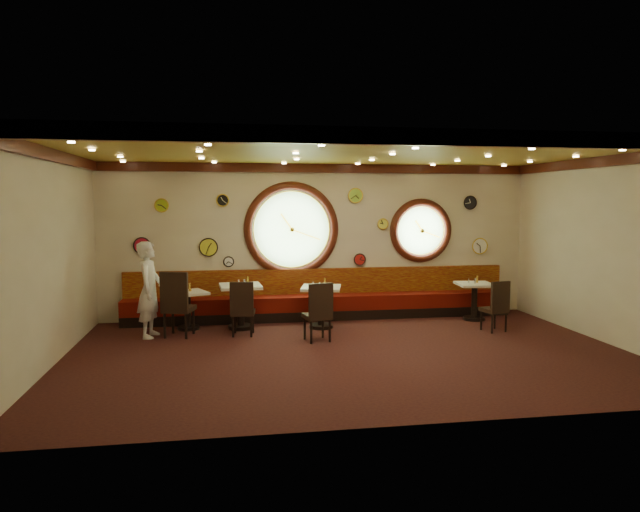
{
  "coord_description": "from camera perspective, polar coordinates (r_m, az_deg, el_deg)",
  "views": [
    {
      "loc": [
        -1.92,
        -8.78,
        2.45
      ],
      "look_at": [
        -0.36,
        0.8,
        1.5
      ],
      "focal_mm": 32.0,
      "sensor_mm": 36.0,
      "label": 1
    }
  ],
  "objects": [
    {
      "name": "wall_clock_8",
      "position": [
        11.89,
        -17.37,
        0.99
      ],
      "size": [
        0.32,
        0.03,
        0.32
      ],
      "primitive_type": "cylinder",
      "rotation": [
        1.57,
        0.0,
        0.0
      ],
      "color": "red",
      "rests_on": "wall_back"
    },
    {
      "name": "wall_clock_0",
      "position": [
        12.98,
        15.68,
        0.96
      ],
      "size": [
        0.34,
        0.03,
        0.34
      ],
      "primitive_type": "cylinder",
      "rotation": [
        1.57,
        0.0,
        0.0
      ],
      "color": "white",
      "rests_on": "wall_back"
    },
    {
      "name": "ceiling",
      "position": [
        9.01,
        3.11,
        10.36
      ],
      "size": [
        9.0,
        6.0,
        0.02
      ],
      "primitive_type": "cube",
      "color": "gold",
      "rests_on": "wall_back"
    },
    {
      "name": "wall_back",
      "position": [
        11.96,
        -0.01,
        1.51
      ],
      "size": [
        9.0,
        0.02,
        3.2
      ],
      "primitive_type": "cube",
      "color": "beige",
      "rests_on": "floor"
    },
    {
      "name": "condiment_a_pepper",
      "position": [
        11.06,
        -13.2,
        -3.26
      ],
      "size": [
        0.04,
        0.04,
        0.1
      ],
      "primitive_type": "cylinder",
      "color": "silver",
      "rests_on": "table_a"
    },
    {
      "name": "condiment_c_bottle",
      "position": [
        11.03,
        0.5,
        -2.6
      ],
      "size": [
        0.05,
        0.05,
        0.15
      ],
      "primitive_type": "cylinder",
      "color": "gold",
      "rests_on": "table_c"
    },
    {
      "name": "condiment_d_pepper",
      "position": [
        12.03,
        15.26,
        -2.41
      ],
      "size": [
        0.04,
        0.04,
        0.11
      ],
      "primitive_type": "cylinder",
      "color": "silver",
      "rests_on": "table_d"
    },
    {
      "name": "table_d",
      "position": [
        12.14,
        15.18,
        -3.94
      ],
      "size": [
        0.76,
        0.76,
        0.76
      ],
      "color": "black",
      "rests_on": "floor"
    },
    {
      "name": "waiter",
      "position": [
        10.64,
        -16.68,
        -3.22
      ],
      "size": [
        0.51,
        0.69,
        1.72
      ],
      "primitive_type": "imported",
      "rotation": [
        0.0,
        0.0,
        1.4
      ],
      "color": "white",
      "rests_on": "floor"
    },
    {
      "name": "wall_clock_6",
      "position": [
        11.78,
        -11.09,
        0.86
      ],
      "size": [
        0.36,
        0.03,
        0.36
      ],
      "primitive_type": "cylinder",
      "rotation": [
        1.57,
        0.0,
        0.0
      ],
      "color": "yellow",
      "rests_on": "wall_back"
    },
    {
      "name": "wall_clock_1",
      "position": [
        11.81,
        -15.56,
        4.9
      ],
      "size": [
        0.26,
        0.03,
        0.26
      ],
      "primitive_type": "cylinder",
      "rotation": [
        1.57,
        0.0,
        0.0
      ],
      "color": "#AFCF29",
      "rests_on": "wall_back"
    },
    {
      "name": "table_c",
      "position": [
        10.98,
        0.1,
        -4.6
      ],
      "size": [
        0.88,
        0.88,
        0.8
      ],
      "color": "black",
      "rests_on": "floor"
    },
    {
      "name": "condiment_b_salt",
      "position": [
        10.98,
        -8.13,
        -2.61
      ],
      "size": [
        0.03,
        0.03,
        0.1
      ],
      "primitive_type": "cylinder",
      "color": "silver",
      "rests_on": "table_b"
    },
    {
      "name": "molding_front",
      "position": [
        6.17,
        9.1,
        11.68
      ],
      "size": [
        9.0,
        0.1,
        0.18
      ],
      "primitive_type": "cube",
      "color": "#3B130A",
      "rests_on": "wall_back"
    },
    {
      "name": "porthole_left_frame",
      "position": [
        11.84,
        -2.86,
        2.68
      ],
      "size": [
        1.98,
        0.18,
        1.98
      ],
      "primitive_type": "torus",
      "rotation": [
        1.57,
        0.0,
        0.0
      ],
      "color": "#3B130A",
      "rests_on": "wall_back"
    },
    {
      "name": "molding_back",
      "position": [
        11.9,
        0.03,
        8.77
      ],
      "size": [
        9.0,
        0.1,
        0.18
      ],
      "primitive_type": "cube",
      "color": "#3B130A",
      "rests_on": "wall_back"
    },
    {
      "name": "table_b",
      "position": [
        11.02,
        -7.94,
        -4.48
      ],
      "size": [
        0.82,
        0.82,
        0.85
      ],
      "color": "black",
      "rests_on": "floor"
    },
    {
      "name": "porthole_left_glass",
      "position": [
        11.86,
        -2.87,
        2.68
      ],
      "size": [
        1.66,
        0.02,
        1.66
      ],
      "primitive_type": "cylinder",
      "rotation": [
        1.57,
        0.0,
        0.0
      ],
      "color": "#91D17D",
      "rests_on": "wall_back"
    },
    {
      "name": "wall_clock_5",
      "position": [
        12.19,
        6.3,
        3.2
      ],
      "size": [
        0.22,
        0.03,
        0.22
      ],
      "primitive_type": "cylinder",
      "rotation": [
        1.57,
        0.0,
        0.0
      ],
      "color": "#E7E94D",
      "rests_on": "wall_back"
    },
    {
      "name": "condiment_c_pepper",
      "position": [
        10.84,
        -0.0,
        -2.9
      ],
      "size": [
        0.03,
        0.03,
        0.09
      ],
      "primitive_type": "cylinder",
      "color": "silver",
      "rests_on": "table_c"
    },
    {
      "name": "banquette_back",
      "position": [
        11.99,
        0.03,
        -2.56
      ],
      "size": [
        8.0,
        0.1,
        0.55
      ],
      "primitive_type": "cube",
      "color": "#640C07",
      "rests_on": "wall_back"
    },
    {
      "name": "condiment_a_salt",
      "position": [
        11.16,
        -13.7,
        -3.23
      ],
      "size": [
        0.03,
        0.03,
        0.09
      ],
      "primitive_type": "cylinder",
      "color": "silver",
      "rests_on": "table_a"
    },
    {
      "name": "porthole_right_frame",
      "position": [
        12.47,
        10.04,
        2.51
      ],
      "size": [
        1.38,
        0.18,
        1.38
      ],
      "primitive_type": "torus",
      "rotation": [
        1.57,
        0.0,
        0.0
      ],
      "color": "#3B130A",
      "rests_on": "wall_back"
    },
    {
      "name": "condiment_b_bottle",
      "position": [
        11.09,
        -7.22,
        -2.39
      ],
      "size": [
        0.04,
        0.04,
        0.14
      ],
      "primitive_type": "cylinder",
      "color": "gold",
      "rests_on": "table_b"
    },
    {
      "name": "wall_clock_4",
      "position": [
        11.8,
        -9.12,
        -0.56
      ],
      "size": [
        0.2,
        0.03,
        0.2
      ],
      "primitive_type": "cylinder",
      "rotation": [
        1.57,
        0.0,
        0.0
      ],
      "color": "white",
      "rests_on": "wall_back"
    },
    {
      "name": "chair_c",
      "position": [
        9.87,
        -0.1,
        -5.24
      ],
      "size": [
        0.51,
        0.51,
        0.64
      ],
      "rotation": [
        0.0,
        0.0,
        0.2
      ],
      "color": "black",
      "rests_on": "floor"
    },
    {
      "name": "wall_right",
      "position": [
        10.9,
        26.83,
        0.52
      ],
      "size": [
        0.02,
        6.0,
        3.2
      ],
      "primitive_type": "cube",
      "color": "beige",
      "rests_on": "floor"
    },
    {
      "name": "chair_b",
      "position": [
        10.38,
        -7.77,
        -4.88
      ],
      "size": [
        0.47,
        0.47,
        0.62
      ],
      "rotation": [
        0.0,
        0.0,
        -0.13
      ],
      "color": "black",
      "rests_on": "floor"
    },
    {
      "name": "condiment_d_salt",
      "position": [
        12.08,
        14.64,
        -2.41
      ],
      "size": [
        0.03,
        0.03,
        0.09
      ],
      "primitive_type": "cylinder",
      "color": "silver",
      "rests_on": "table_d"
    },
    {
      "name": "wall_clock_3",
      "position": [
        11.74,
        -9.71,
        5.51
      ],
      "size": [
        0.24,
        0.03,
        0.24
      ],
      "primitive_type": "cylinder",
      "rotation": [
        1.57,
        0.0,
        0.0
      ],
      "color": "black",
      "rests_on": "wall_back"
    },
    {
      "name": "molding_left",
      "position": [
        9.16,
        -25.64,
        9.19
      ],
      "size": [
        0.1,
        6.0,
        0.18
      ],
      "primitive_type": "cube",
      "color": "#3B130A",
      "rests_on": "wall_back"
    },
    {
      "name": "wall_front",
      "position": [
        6.14,
        9.03,
        -2.41
      ],
      "size": [
        9.0,
        0.02,
        3.2
      ],
      "primitive_type": "cube",
      "color": "beige",
      "rests_on": "floor"
    },
    {
      "name": "condiment_c_salt",
      "position": [
        10.95,
        -0.69,
        -2.82
      ],
      "size": [
        0.03,
        0.03,
        0.09
      ],
      "primitive_type": "cylinder",
      "color": "silver",
      "rests_on": "table_c"
    },
    {
      "name": "wall_clock_2",
      "position": [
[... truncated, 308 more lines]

